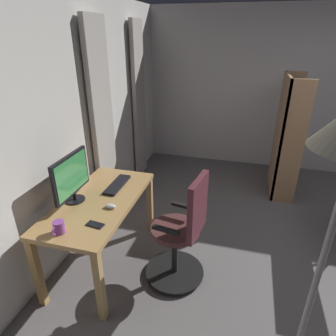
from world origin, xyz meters
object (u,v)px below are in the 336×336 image
object	(u,v)px
desk	(100,209)
cell_phone_face_up	(95,225)
office_chair	(182,234)
computer_mouse	(110,206)
computer_monitor	(71,177)
bookshelf	(285,136)
mug_coffee	(59,227)
computer_keyboard	(117,185)

from	to	relation	value
desk	cell_phone_face_up	xyz separation A→B (m)	(0.36, 0.16, 0.11)
office_chair	computer_mouse	world-z (taller)	office_chair
desk	computer_monitor	size ratio (longest dim) A/B	2.54
office_chair	computer_monitor	size ratio (longest dim) A/B	2.12
bookshelf	mug_coffee	bearing A→B (deg)	-35.59
desk	computer_mouse	xyz separation A→B (m)	(0.10, 0.17, 0.12)
mug_coffee	bookshelf	xyz separation A→B (m)	(-2.58, 1.85, 0.06)
cell_phone_face_up	computer_keyboard	bearing A→B (deg)	-163.88
computer_mouse	bookshelf	bearing A→B (deg)	143.12
computer_monitor	cell_phone_face_up	size ratio (longest dim) A/B	3.57
office_chair	cell_phone_face_up	xyz separation A→B (m)	(0.35, -0.64, 0.23)
computer_monitor	bookshelf	distance (m)	2.92
desk	office_chair	world-z (taller)	office_chair
bookshelf	computer_mouse	bearing A→B (deg)	-36.88
computer_mouse	cell_phone_face_up	xyz separation A→B (m)	(0.26, -0.01, -0.01)
computer_mouse	computer_keyboard	bearing A→B (deg)	-164.01
computer_keyboard	bookshelf	size ratio (longest dim) A/B	0.25
computer_monitor	mug_coffee	bearing A→B (deg)	17.83
office_chair	computer_monitor	xyz separation A→B (m)	(0.06, -1.01, 0.47)
mug_coffee	bookshelf	bearing A→B (deg)	144.41
office_chair	cell_phone_face_up	world-z (taller)	office_chair
computer_monitor	cell_phone_face_up	xyz separation A→B (m)	(0.30, 0.37, -0.24)
desk	mug_coffee	xyz separation A→B (m)	(0.52, -0.06, 0.15)
computer_monitor	bookshelf	world-z (taller)	bookshelf
computer_mouse	computer_monitor	bearing A→B (deg)	-95.02
desk	computer_keyboard	size ratio (longest dim) A/B	3.13
computer_keyboard	computer_mouse	distance (m)	0.41
computer_monitor	computer_mouse	world-z (taller)	computer_monitor
desk	mug_coffee	distance (m)	0.55
computer_monitor	cell_phone_face_up	distance (m)	0.53
computer_keyboard	bookshelf	distance (m)	2.47
desk	bookshelf	xyz separation A→B (m)	(-2.06, 1.79, 0.21)
cell_phone_face_up	bookshelf	distance (m)	2.92
computer_mouse	mug_coffee	size ratio (longest dim) A/B	0.74
computer_mouse	desk	bearing A→B (deg)	-120.59
desk	computer_mouse	bearing A→B (deg)	59.41
computer_mouse	mug_coffee	bearing A→B (deg)	-28.35
desk	office_chair	bearing A→B (deg)	89.29
cell_phone_face_up	bookshelf	bearing A→B (deg)	153.25
mug_coffee	computer_keyboard	bearing A→B (deg)	171.97
computer_monitor	mug_coffee	xyz separation A→B (m)	(0.46, 0.15, -0.19)
computer_monitor	mug_coffee	distance (m)	0.52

